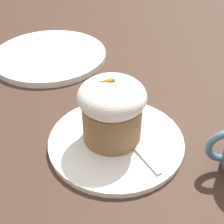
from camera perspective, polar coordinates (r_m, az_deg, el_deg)
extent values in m
plane|color=#3D281E|center=(0.53, 0.74, -5.72)|extent=(4.00, 4.00, 0.00)
cylinder|color=white|center=(0.52, 0.75, -5.32)|extent=(0.23, 0.23, 0.01)
cylinder|color=olive|center=(0.50, 0.00, -1.69)|extent=(0.10, 0.10, 0.07)
ellipsoid|color=white|center=(0.47, 0.00, 2.86)|extent=(0.11, 0.11, 0.06)
cone|color=orange|center=(0.46, -1.32, 5.59)|extent=(0.02, 0.01, 0.01)
sphere|color=green|center=(0.46, 0.10, 5.64)|extent=(0.01, 0.01, 0.01)
cube|color=#B7B7BC|center=(0.49, 6.26, -8.46)|extent=(0.04, 0.07, 0.00)
ellipsoid|color=#B7B7BC|center=(0.51, 3.26, -5.07)|extent=(0.04, 0.05, 0.01)
cylinder|color=white|center=(0.79, -11.32, 10.11)|extent=(0.27, 0.27, 0.01)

